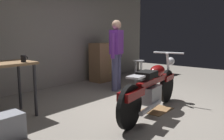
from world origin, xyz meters
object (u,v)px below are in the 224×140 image
object	(u,v)px
motorcycle	(152,87)
wooden_dresser	(104,62)
storage_bin	(4,128)
mug_black_matte	(24,59)
shop_stool	(138,65)
person_standing	(116,52)

from	to	relation	value
motorcycle	wooden_dresser	world-z (taller)	wooden_dresser
wooden_dresser	storage_bin	xyz separation A→B (m)	(-3.63, -1.63, -0.38)
mug_black_matte	wooden_dresser	bearing A→B (deg)	19.53
storage_bin	mug_black_matte	bearing A→B (deg)	42.67
shop_stool	person_standing	bearing A→B (deg)	-177.75
motorcycle	wooden_dresser	xyz separation A→B (m)	(1.52, 2.51, 0.10)
motorcycle	mug_black_matte	xyz separation A→B (m)	(-1.50, 1.44, 0.51)
person_standing	storage_bin	xyz separation A→B (m)	(-2.98, -0.63, -0.76)
shop_stool	wooden_dresser	size ratio (longest dim) A/B	0.58
wooden_dresser	motorcycle	bearing A→B (deg)	-121.28
motorcycle	shop_stool	world-z (taller)	motorcycle
shop_stool	mug_black_matte	distance (m)	3.41
shop_stool	mug_black_matte	world-z (taller)	mug_black_matte
wooden_dresser	storage_bin	bearing A→B (deg)	-155.77
person_standing	wooden_dresser	size ratio (longest dim) A/B	1.52
storage_bin	mug_black_matte	xyz separation A→B (m)	(0.61, 0.56, 0.79)
motorcycle	mug_black_matte	bearing A→B (deg)	128.16
motorcycle	storage_bin	xyz separation A→B (m)	(-2.10, 0.88, -0.28)
storage_bin	motorcycle	bearing A→B (deg)	-22.58
motorcycle	storage_bin	world-z (taller)	motorcycle
motorcycle	person_standing	xyz separation A→B (m)	(0.87, 1.50, 0.48)
person_standing	storage_bin	distance (m)	3.14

